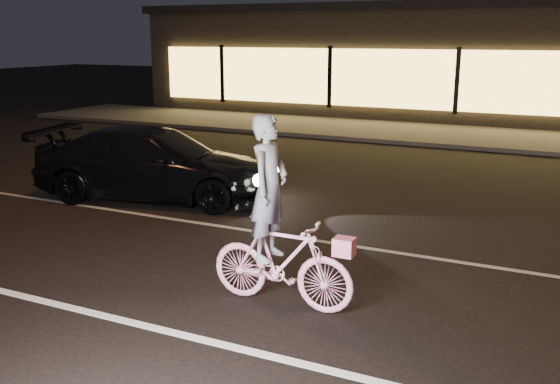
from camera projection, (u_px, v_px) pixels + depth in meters
The scene contains 7 objects.
ground at pixel (236, 283), 8.01m from camera, with size 90.00×90.00×0.00m, color black.
lane_stripe_near at pixel (167, 331), 6.70m from camera, with size 60.00×0.12×0.01m, color silver.
lane_stripe_far at pixel (299, 238), 9.76m from camera, with size 60.00×0.10×0.01m, color gray.
sidewalk at pixel (443, 135), 19.35m from camera, with size 30.00×4.00×0.12m, color #383533.
storefront at pixel (478, 60), 24.05m from camera, with size 25.40×8.42×4.20m.
cyclist at pixel (278, 240), 7.18m from camera, with size 1.79×0.61×2.25m.
sedan at pixel (156, 164), 11.98m from camera, with size 4.97×2.82×1.36m.
Camera 1 is at (3.74, -6.49, 3.10)m, focal length 40.00 mm.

